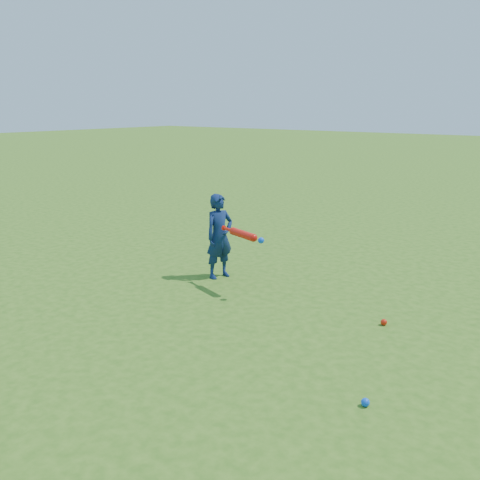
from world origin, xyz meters
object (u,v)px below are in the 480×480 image
(child, at_px, (219,236))
(ground_ball_blue, at_px, (365,402))
(bat_swing, at_px, (245,235))
(ground_ball_red, at_px, (384,322))

(child, xyz_separation_m, ground_ball_blue, (3.05, -1.86, -0.55))
(ground_ball_blue, distance_m, bat_swing, 2.99)
(ground_ball_red, xyz_separation_m, ground_ball_blue, (0.54, -1.65, 0.00))
(child, bearing_deg, bat_swing, -98.44)
(ground_ball_blue, relative_size, bat_swing, 0.08)
(ground_ball_blue, bearing_deg, child, 148.68)
(ground_ball_red, xyz_separation_m, bat_swing, (-1.89, -0.05, 0.72))
(ground_ball_red, height_order, ground_ball_blue, same)
(child, relative_size, ground_ball_blue, 16.57)
(child, distance_m, ground_ball_blue, 3.62)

